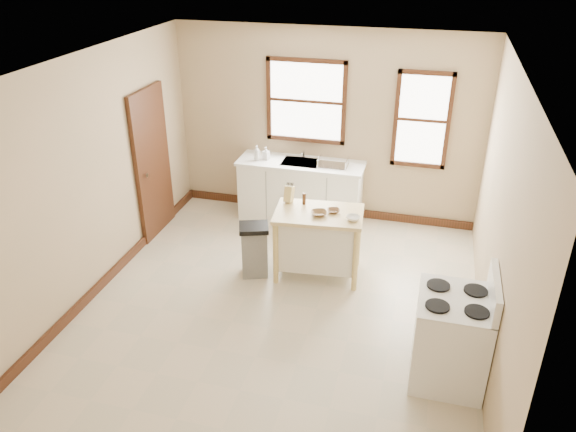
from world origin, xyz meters
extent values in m
plane|color=#C2B79A|center=(0.00, 0.00, 0.00)|extent=(5.00, 5.00, 0.00)
plane|color=white|center=(0.00, 0.00, 2.80)|extent=(5.00, 5.00, 0.00)
cube|color=tan|center=(0.00, 2.50, 1.40)|extent=(4.50, 0.04, 2.80)
cube|color=tan|center=(-2.25, 0.00, 1.40)|extent=(0.04, 5.00, 2.80)
cube|color=tan|center=(2.25, 0.00, 1.40)|extent=(0.04, 5.00, 2.80)
cube|color=#351D0E|center=(-2.21, 1.30, 1.05)|extent=(0.06, 0.90, 2.10)
cube|color=#351D0E|center=(0.00, 2.47, 0.06)|extent=(4.50, 0.04, 0.12)
cube|color=#351D0E|center=(-2.22, 0.00, 0.06)|extent=(0.04, 5.00, 0.12)
cylinder|color=silver|center=(-0.30, 2.38, 1.03)|extent=(0.03, 0.03, 0.22)
imported|color=#B2B2B2|center=(-0.94, 2.11, 1.03)|extent=(0.09, 0.09, 0.23)
imported|color=#B2B2B2|center=(-0.82, 2.18, 1.02)|extent=(0.11, 0.11, 0.19)
cylinder|color=#422511|center=(0.05, 0.92, 0.95)|extent=(0.05, 0.05, 0.15)
imported|color=brown|center=(0.30, 0.68, 0.90)|extent=(0.25, 0.25, 0.05)
imported|color=brown|center=(0.45, 0.80, 0.90)|extent=(0.19, 0.19, 0.04)
imported|color=white|center=(0.72, 0.65, 0.90)|extent=(0.18, 0.18, 0.05)
camera|label=1|loc=(1.49, -5.25, 3.96)|focal=35.00mm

